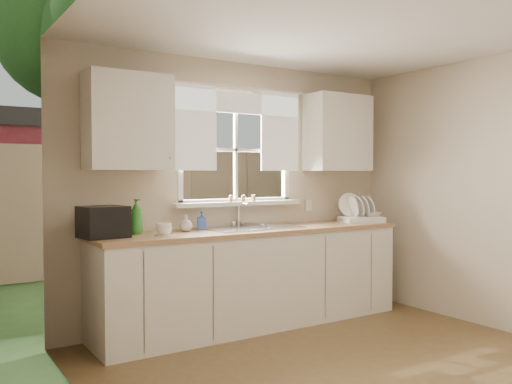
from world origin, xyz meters
TOP-DOWN VIEW (x-y plane):
  - ground at (0.00, 0.00)m, footprint 4.00×4.00m
  - room_walls at (0.00, -0.07)m, footprint 3.62×4.02m
  - ceiling at (0.00, 0.00)m, footprint 3.60×4.00m
  - window at (0.00, 2.00)m, footprint 1.38×0.16m
  - curtains at (0.00, 1.95)m, footprint 1.50×0.03m
  - base_cabinets at (0.00, 1.68)m, footprint 3.00×0.62m
  - countertop at (0.00, 1.68)m, footprint 3.04×0.65m
  - upper_cabinet_left at (-1.15, 1.82)m, footprint 0.70×0.33m
  - upper_cabinet_right at (1.15, 1.82)m, footprint 0.70×0.33m
  - wall_outlet at (0.88, 1.99)m, footprint 0.08×0.01m
  - sill_jars at (0.03, 1.94)m, footprint 0.30×0.04m
  - backyard at (0.58, 8.42)m, footprint 20.00×10.00m
  - sink at (0.00, 1.71)m, footprint 0.88×0.52m
  - dish_rack at (1.31, 1.65)m, footprint 0.49×0.42m
  - bowl at (1.43, 1.60)m, footprint 0.25×0.25m
  - soap_bottle_a at (-1.09, 1.82)m, footprint 0.14×0.14m
  - soap_bottle_b at (-0.46, 1.85)m, footprint 0.09×0.10m
  - soap_bottle_c at (-0.65, 1.78)m, footprint 0.15×0.15m
  - saucer at (-0.93, 1.60)m, footprint 0.16×0.16m
  - cup at (-0.93, 1.61)m, footprint 0.14×0.14m
  - black_appliance at (-1.40, 1.72)m, footprint 0.38×0.34m

SIDE VIEW (x-z plane):
  - ground at x=0.00m, z-range 0.00..0.00m
  - base_cabinets at x=0.00m, z-range 0.00..0.87m
  - sink at x=0.00m, z-range 0.64..1.04m
  - countertop at x=0.00m, z-range 0.87..0.91m
  - saucer at x=-0.93m, z-range 0.91..0.92m
  - cup at x=-0.93m, z-range 0.91..1.01m
  - soap_bottle_c at x=-0.65m, z-range 0.91..1.05m
  - dish_rack at x=1.31m, z-range 0.83..1.14m
  - bowl at x=1.43m, z-range 0.97..1.01m
  - soap_bottle_b at x=-0.46m, z-range 0.91..1.07m
  - black_appliance at x=-1.40m, z-range 0.91..1.16m
  - soap_bottle_a at x=-1.09m, z-range 0.91..1.21m
  - wall_outlet at x=0.88m, z-range 1.02..1.14m
  - sill_jars at x=0.03m, z-range 1.15..1.21m
  - room_walls at x=0.00m, z-range -0.01..2.49m
  - window at x=0.00m, z-range 0.95..2.02m
  - upper_cabinet_left at x=-1.15m, z-range 1.45..2.25m
  - upper_cabinet_right at x=1.15m, z-range 1.45..2.25m
  - curtains at x=0.00m, z-range 1.53..2.34m
  - ceiling at x=0.00m, z-range 2.49..2.51m
  - backyard at x=0.58m, z-range 0.40..6.53m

